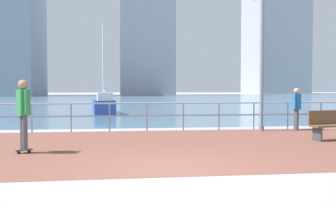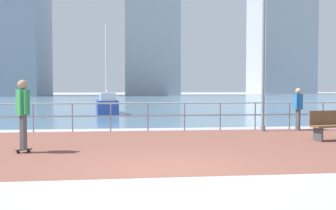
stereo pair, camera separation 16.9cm
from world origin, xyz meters
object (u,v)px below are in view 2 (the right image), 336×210
lamppost (262,46)px  park_bench (334,125)px  sailboat_yellow (107,105)px  skateboarder (23,109)px  bystander (298,105)px

lamppost → park_bench: 3.96m
lamppost → sailboat_yellow: (-6.19, 10.93, -2.62)m
skateboarder → sailboat_yellow: 14.87m
sailboat_yellow → bystander: bearing=-53.6°
park_bench → sailboat_yellow: (-7.60, 13.48, 0.07)m
bystander → sailboat_yellow: sailboat_yellow is taller
skateboarder → lamppost: bearing=27.1°
bystander → lamppost: bearing=-167.6°
lamppost → park_bench: size_ratio=3.47×
lamppost → bystander: 2.77m
bystander → park_bench: (-0.20, -2.90, -0.47)m
skateboarder → bystander: skateboarder is taller
lamppost → sailboat_yellow: size_ratio=1.00×
bystander → park_bench: bearing=-94.0°
skateboarder → sailboat_yellow: sailboat_yellow is taller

